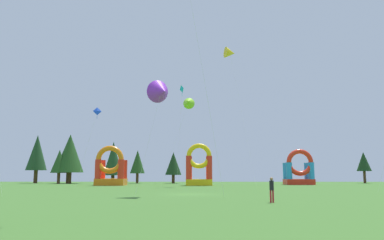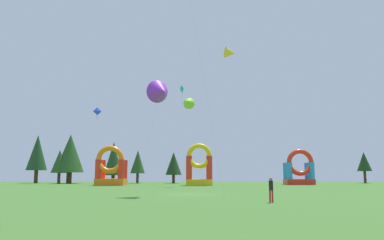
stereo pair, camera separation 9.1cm
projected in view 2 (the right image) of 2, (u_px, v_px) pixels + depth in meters
The scene contains 17 objects.
ground_plane at pixel (189, 194), 37.26m from camera, with size 120.00×120.00×0.00m, color #3D6B28.
kite_cyan_diamond at pixel (182, 90), 61.30m from camera, with size 1.04×3.04×15.96m.
kite_yellow_delta at pixel (230, 53), 80.03m from camera, with size 4.49×12.95×28.43m.
kite_purple_delta at pixel (161, 91), 35.92m from camera, with size 3.63×3.07×10.95m.
kite_blue_diamond at pixel (97, 112), 56.89m from camera, with size 3.73×1.81×11.71m.
kite_lime_delta at pixel (189, 102), 61.26m from camera, with size 5.34×1.89×14.39m.
person_far_side at pixel (271, 188), 26.58m from camera, with size 0.37×0.37×1.75m.
inflatable_orange_dome at pixel (299, 172), 70.75m from camera, with size 5.15×3.83×6.54m.
inflatable_yellow_castle at pixel (111, 171), 66.35m from camera, with size 5.05×3.95×6.85m.
inflatable_red_slide at pixel (199, 169), 65.84m from camera, with size 4.50×3.57×7.18m.
tree_row_0 at pixel (37, 153), 83.14m from camera, with size 4.40×4.40×10.43m.
tree_row_1 at pixel (60, 162), 78.42m from camera, with size 3.37×3.37×6.92m.
tree_row_2 at pixel (70, 153), 79.94m from camera, with size 5.93×5.93×10.27m.
tree_row_3 at pixel (114, 159), 82.30m from camera, with size 4.06×4.06×8.86m.
tree_row_4 at pixel (138, 162), 81.84m from camera, with size 3.13×3.13×7.06m.
tree_row_5 at pixel (174, 164), 81.40m from camera, with size 3.49×3.49×6.58m.
tree_row_6 at pixel (364, 162), 82.45m from camera, with size 3.07×3.07×6.70m.
Camera 2 is at (1.03, -37.90, 1.98)m, focal length 35.62 mm.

